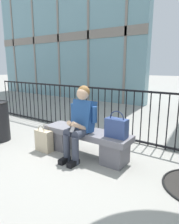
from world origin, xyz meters
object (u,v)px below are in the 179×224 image
at_px(seated_person_with_phone, 80,120).
at_px(shopping_bag, 44,140).
at_px(stone_bench, 86,140).
at_px(handbag_on_bench, 117,128).

distance_m(seated_person_with_phone, shopping_bag, 0.86).
distance_m(stone_bench, shopping_bag, 0.79).
bearing_deg(handbag_on_bench, shopping_bag, -167.55).
bearing_deg(shopping_bag, handbag_on_bench, 12.45).
bearing_deg(stone_bench, handbag_on_bench, -0.99).
relative_size(stone_bench, seated_person_with_phone, 1.32).
xyz_separation_m(seated_person_with_phone, handbag_on_bench, (0.60, 0.12, -0.05)).
height_order(seated_person_with_phone, shopping_bag, seated_person_with_phone).
bearing_deg(shopping_bag, seated_person_with_phone, 13.56).
relative_size(stone_bench, shopping_bag, 3.28).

